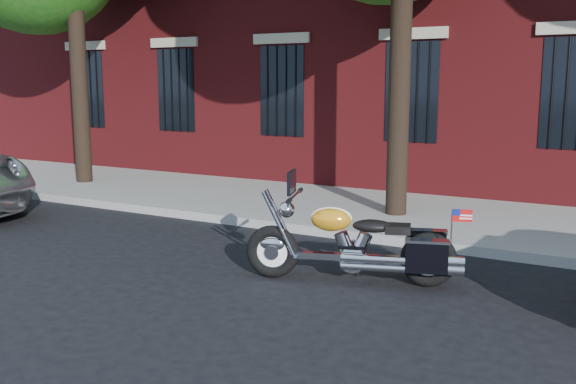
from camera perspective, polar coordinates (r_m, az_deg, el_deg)
The scene contains 4 objects.
ground at distance 8.94m, azimuth 0.14°, elevation -5.86°, with size 120.00×120.00×0.00m, color black.
curb at distance 10.12m, azimuth 3.94°, elevation -3.59°, with size 40.00×0.16×0.15m, color gray.
sidewalk at distance 11.81m, azimuth 7.84°, elevation -1.72°, with size 40.00×3.60×0.15m, color gray.
motorcycle at distance 7.77m, azimuth 6.43°, elevation -4.86°, with size 2.65×1.26×1.35m.
Camera 1 is at (4.18, -7.53, 2.41)m, focal length 40.00 mm.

